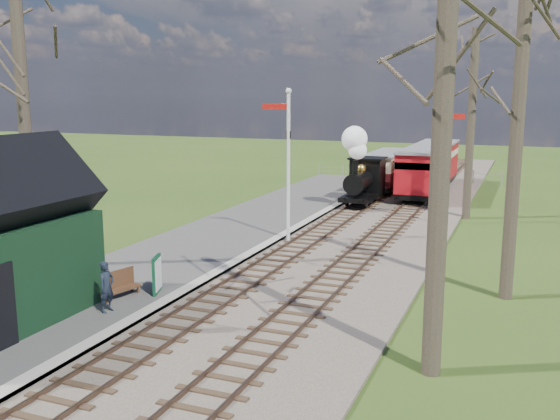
# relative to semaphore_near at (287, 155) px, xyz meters

# --- Properties ---
(distant_hills) EXTENTS (114.40, 48.00, 22.02)m
(distant_hills) POSITION_rel_semaphore_near_xyz_m (2.17, 48.38, -19.83)
(distant_hills) COLOR #385B23
(distant_hills) RESTS_ON ground
(ballast_bed) EXTENTS (8.00, 60.00, 0.10)m
(ballast_bed) POSITION_rel_semaphore_near_xyz_m (2.07, 6.00, -3.57)
(ballast_bed) COLOR brown
(ballast_bed) RESTS_ON ground
(track_near) EXTENTS (1.60, 60.00, 0.15)m
(track_near) POSITION_rel_semaphore_near_xyz_m (0.77, 6.00, -3.52)
(track_near) COLOR brown
(track_near) RESTS_ON ground
(track_far) EXTENTS (1.60, 60.00, 0.15)m
(track_far) POSITION_rel_semaphore_near_xyz_m (3.37, 6.00, -3.52)
(track_far) COLOR brown
(track_far) RESTS_ON ground
(platform) EXTENTS (5.00, 44.00, 0.20)m
(platform) POSITION_rel_semaphore_near_xyz_m (-2.73, -2.00, -3.52)
(platform) COLOR #474442
(platform) RESTS_ON ground
(coping_strip) EXTENTS (0.40, 44.00, 0.21)m
(coping_strip) POSITION_rel_semaphore_near_xyz_m (-0.43, -2.00, -3.52)
(coping_strip) COLOR #B2AD9E
(coping_strip) RESTS_ON ground
(semaphore_near) EXTENTS (1.22, 0.24, 6.22)m
(semaphore_near) POSITION_rel_semaphore_near_xyz_m (0.00, 0.00, 0.00)
(semaphore_near) COLOR silver
(semaphore_near) RESTS_ON ground
(semaphore_far) EXTENTS (1.22, 0.24, 5.72)m
(semaphore_far) POSITION_rel_semaphore_near_xyz_m (5.14, 6.00, -0.27)
(semaphore_far) COLOR silver
(semaphore_far) RESTS_ON ground
(bare_trees) EXTENTS (15.51, 22.39, 12.00)m
(bare_trees) POSITION_rel_semaphore_near_xyz_m (2.10, -5.90, 1.59)
(bare_trees) COLOR #382D23
(bare_trees) RESTS_ON ground
(fence_line) EXTENTS (12.60, 0.08, 1.00)m
(fence_line) POSITION_rel_semaphore_near_xyz_m (1.07, 20.00, -3.07)
(fence_line) COLOR slate
(fence_line) RESTS_ON ground
(locomotive) EXTENTS (1.68, 3.92, 4.20)m
(locomotive) POSITION_rel_semaphore_near_xyz_m (0.76, 9.08, -1.67)
(locomotive) COLOR black
(locomotive) RESTS_ON ground
(coach) EXTENTS (1.96, 6.72, 2.06)m
(coach) POSITION_rel_semaphore_near_xyz_m (0.77, 15.14, -2.19)
(coach) COLOR black
(coach) RESTS_ON ground
(red_carriage_a) EXTENTS (2.24, 5.55, 2.36)m
(red_carriage_a) POSITION_rel_semaphore_near_xyz_m (3.37, 12.50, -2.01)
(red_carriage_a) COLOR black
(red_carriage_a) RESTS_ON ground
(red_carriage_b) EXTENTS (2.24, 5.55, 2.36)m
(red_carriage_b) POSITION_rel_semaphore_near_xyz_m (3.37, 18.00, -2.01)
(red_carriage_b) COLOR black
(red_carriage_b) RESTS_ON ground
(sign_board) EXTENTS (0.32, 0.75, 1.13)m
(sign_board) POSITION_rel_semaphore_near_xyz_m (-1.00, -7.96, -2.86)
(sign_board) COLOR #0E4428
(sign_board) RESTS_ON platform
(bench) EXTENTS (0.71, 1.38, 0.76)m
(bench) POSITION_rel_semaphore_near_xyz_m (-1.90, -8.67, -3.07)
(bench) COLOR #4E2F1C
(bench) RESTS_ON platform
(person) EXTENTS (0.37, 0.53, 1.40)m
(person) POSITION_rel_semaphore_near_xyz_m (-1.36, -9.85, -2.72)
(person) COLOR black
(person) RESTS_ON platform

